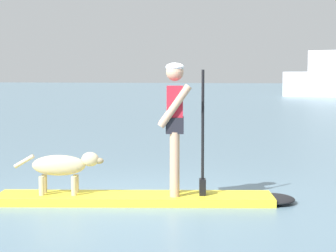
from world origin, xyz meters
The scene contains 4 objects.
ground_plane centered at (0.00, 0.00, 0.00)m, with size 400.00×400.00×0.00m, color slate.
paddleboard centered at (0.21, 0.09, 0.05)m, with size 3.70×2.13×0.10m.
person_paddler centered at (0.48, 0.22, 1.06)m, with size 0.68×0.60×1.66m.
dog centered at (-0.83, -0.37, 0.46)m, with size 1.07×0.54×0.54m.
Camera 1 is at (3.65, -6.78, 1.56)m, focal length 65.81 mm.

